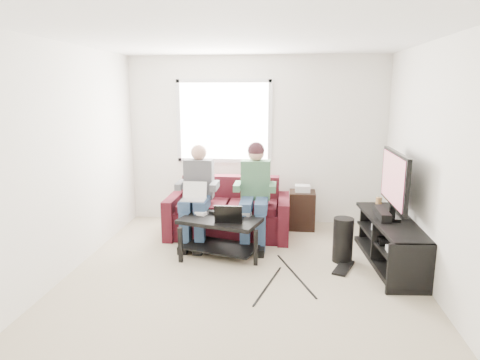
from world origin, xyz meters
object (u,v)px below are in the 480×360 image
object	(u,v)px
subwoofer	(343,240)
end_table	(302,209)
tv	(394,181)
tv_stand	(392,244)
sofa	(229,214)
coffee_table	(221,228)

from	to	relation	value
subwoofer	end_table	bearing A→B (deg)	109.76
tv	subwoofer	xyz separation A→B (m)	(-0.58, -0.08, -0.74)
end_table	tv_stand	bearing A→B (deg)	-50.92
tv	end_table	xyz separation A→B (m)	(-1.03, 1.17, -0.71)
sofa	end_table	xyz separation A→B (m)	(1.08, 0.40, -0.01)
sofa	coffee_table	world-z (taller)	sofa
tv_stand	tv	size ratio (longest dim) A/B	1.55
tv	sofa	bearing A→B (deg)	159.77
sofa	tv_stand	xyz separation A→B (m)	(2.11, -0.88, -0.06)
subwoofer	coffee_table	bearing A→B (deg)	178.32
sofa	tv_stand	size ratio (longest dim) A/B	1.03
sofa	subwoofer	size ratio (longest dim) A/B	3.15
tv	subwoofer	bearing A→B (deg)	-172.02
tv_stand	end_table	xyz separation A→B (m)	(-1.03, 1.27, 0.05)
end_table	tv	bearing A→B (deg)	-48.68
coffee_table	subwoofer	bearing A→B (deg)	-1.68
tv_stand	tv	distance (m)	0.77
sofa	coffee_table	bearing A→B (deg)	-89.59
tv	subwoofer	size ratio (longest dim) A/B	1.98
tv_stand	tv	bearing A→B (deg)	91.47
end_table	subwoofer	bearing A→B (deg)	-70.24
sofa	subwoofer	distance (m)	1.75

